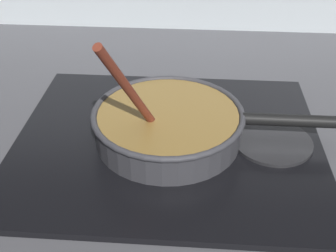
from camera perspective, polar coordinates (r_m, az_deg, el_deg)
The scene contains 5 objects.
ground at distance 0.66m, azimuth 1.18°, elevation -14.92°, with size 2.40×1.60×0.04m, color #4C4C51.
hob_plate at distance 0.79m, azimuth 0.00°, elevation -2.00°, with size 0.56×0.48×0.01m, color black.
burner_ring at distance 0.79m, azimuth 0.00°, elevation -1.42°, with size 0.18×0.18×0.01m, color #592D0C.
spare_burner at distance 0.80m, azimuth 13.77°, elevation -2.02°, with size 0.14×0.14×0.01m, color #262628.
cooking_pan at distance 0.77m, azimuth 0.13°, elevation 0.30°, with size 0.44×0.29×0.25m.
Camera 1 is at (0.02, -0.43, 0.48)m, focal length 45.74 mm.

